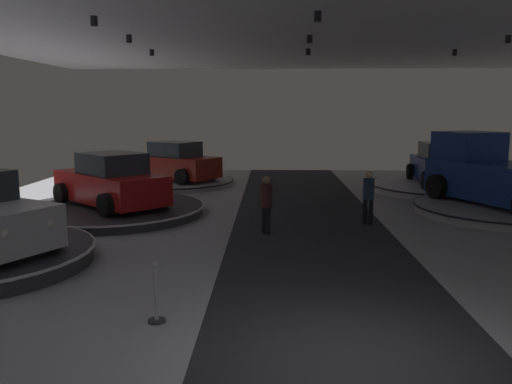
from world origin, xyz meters
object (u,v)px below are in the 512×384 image
Objects in this scene: display_car_deep_left at (173,163)px; display_car_deep_right at (442,166)px; display_platform_far_right at (504,209)px; display_car_far_left at (111,182)px; display_platform_deep_right at (441,187)px; visitor_walking_near at (266,201)px; pickup_truck_far_right at (498,176)px; display_platform_deep_left at (173,182)px; display_platform_far_left at (112,210)px; visitor_walking_far at (368,194)px.

display_car_deep_right is (11.43, -1.37, 0.06)m from display_car_deep_left.
display_platform_far_right is 1.32× the size of display_car_far_left.
visitor_walking_near reaches higher than display_platform_deep_right.
display_car_deep_right is at bearing 94.27° from pickup_truck_far_right.
display_platform_far_right is 1.11m from pickup_truck_far_right.
display_platform_far_right is at bearing -84.52° from display_car_deep_right.
display_platform_far_left is at bearing -96.42° from display_platform_deep_left.
display_platform_deep_left is at bearing 132.49° from visitor_walking_far.
display_car_far_left is at bearing -156.64° from display_platform_deep_right.
display_platform_far_right is at bearing 2.07° from display_platform_far_left.
pickup_truck_far_right reaches higher than display_car_far_left.
display_platform_far_left is 3.75× the size of visitor_walking_near.
pickup_truck_far_right is 3.58× the size of visitor_walking_near.
display_platform_deep_left is at bearing 172.97° from display_platform_deep_right.
display_car_deep_right is at bearing 23.36° from display_platform_far_left.
display_car_deep_right reaches higher than display_platform_deep_right.
visitor_walking_near is at bearing -133.11° from display_car_deep_right.
pickup_truck_far_right is 0.96× the size of display_platform_far_left.
visitor_walking_far is (7.97, -1.23, 0.74)m from display_platform_far_left.
display_car_deep_left is 10.00m from visitor_walking_near.
visitor_walking_far reaches higher than display_platform_far_right.
display_car_deep_right is (11.46, -1.38, 0.92)m from display_platform_deep_left.
display_car_far_left is at bearing -156.52° from display_car_deep_right.
pickup_truck_far_right is 12.61m from display_platform_far_left.
display_platform_far_left reaches higher than display_platform_deep_left.
display_car_far_left is at bearing -177.83° from display_platform_far_right.
display_platform_deep_left is 6.70m from display_platform_far_left.
visitor_walking_near is (-7.54, -3.18, -0.31)m from pickup_truck_far_right.
display_car_deep_left reaches higher than display_platform_deep_left.
display_car_far_left reaches higher than visitor_walking_far.
display_car_far_left is 13.29m from display_car_deep_right.
display_platform_deep_right is (12.18, 5.26, -0.90)m from display_car_far_left.
display_car_far_left is 2.70× the size of visitor_walking_near.
display_car_deep_left is 6.73m from display_platform_far_left.
visitor_walking_far is at bearing -47.55° from display_car_deep_left.
display_car_deep_right reaches higher than display_car_deep_left.
display_car_deep_right is at bearing 23.48° from display_car_far_left.
display_platform_far_left is 1.38× the size of display_car_deep_right.
visitor_walking_far is at bearing -8.76° from display_platform_far_left.
pickup_truck_far_right is 13.23m from display_platform_deep_left.
pickup_truck_far_right is at bearing 112.73° from display_platform_far_right.
visitor_walking_near is 1.00× the size of visitor_walking_far.
display_platform_far_right is 0.95× the size of display_platform_far_left.
display_car_far_left reaches higher than display_car_deep_left.
display_platform_deep_left is 6.78m from display_car_far_left.
display_platform_deep_left is 11.58m from display_car_deep_right.
display_car_far_left is (-0.75, -6.66, 0.07)m from display_car_deep_left.
display_car_deep_right reaches higher than visitor_walking_far.
visitor_walking_far is at bearing 21.96° from visitor_walking_near.
display_platform_deep_right is 0.89m from display_car_deep_right.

